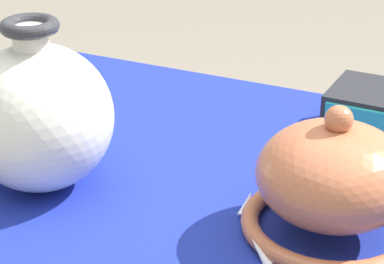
# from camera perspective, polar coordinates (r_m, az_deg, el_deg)

# --- Properties ---
(display_table) EXTENTS (1.10, 0.67, 0.73)m
(display_table) POSITION_cam_1_polar(r_m,az_deg,el_deg) (1.09, 5.02, -7.55)
(display_table) COLOR brown
(display_table) RESTS_ON ground_plane
(vase_tall_bulbous) EXTENTS (0.20, 0.20, 0.23)m
(vase_tall_bulbous) POSITION_cam_1_polar(r_m,az_deg,el_deg) (1.01, -11.63, 1.22)
(vase_tall_bulbous) COLOR white
(vase_tall_bulbous) RESTS_ON display_table
(vase_dome_bell) EXTENTS (0.23, 0.22, 0.17)m
(vase_dome_bell) POSITION_cam_1_polar(r_m,az_deg,el_deg) (0.92, 10.69, -3.90)
(vase_dome_bell) COLOR #BC6642
(vase_dome_bell) RESTS_ON display_table
(mosaic_tile_box) EXTENTS (0.15, 0.14, 0.08)m
(mosaic_tile_box) POSITION_cam_1_polar(r_m,az_deg,el_deg) (1.19, 13.96, 1.37)
(mosaic_tile_box) COLOR #232328
(mosaic_tile_box) RESTS_ON display_table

